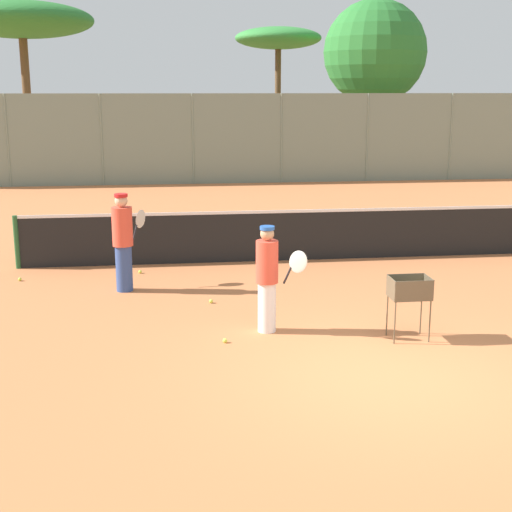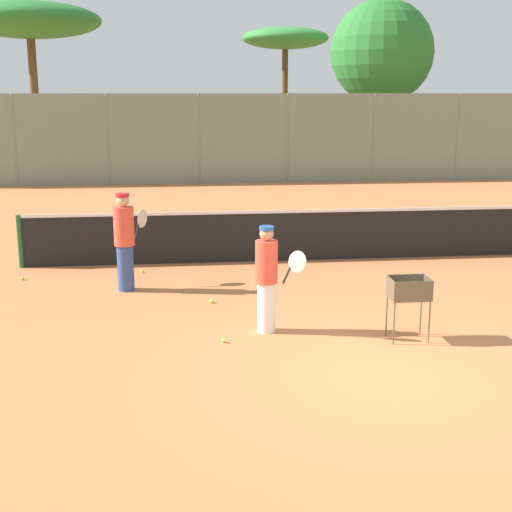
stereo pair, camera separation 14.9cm
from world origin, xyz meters
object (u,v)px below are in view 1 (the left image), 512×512
(player_white_outfit, at_px, (123,241))
(player_red_cap, at_px, (268,277))
(tennis_net, at_px, (298,234))
(parked_car, at_px, (229,157))
(ball_cart, at_px, (409,293))

(player_white_outfit, distance_m, player_red_cap, 3.33)
(tennis_net, bearing_deg, parked_car, 90.13)
(parked_car, bearing_deg, player_red_cap, -93.45)
(ball_cart, bearing_deg, player_red_cap, 163.62)
(ball_cart, bearing_deg, player_white_outfit, 143.61)
(parked_car, bearing_deg, ball_cart, -88.07)
(tennis_net, bearing_deg, player_white_outfit, -151.35)
(tennis_net, xyz_separation_m, player_white_outfit, (-3.48, -1.90, 0.34))
(player_red_cap, relative_size, parked_car, 0.38)
(tennis_net, height_order, player_red_cap, player_red_cap)
(tennis_net, distance_m, parked_car, 16.11)
(player_white_outfit, distance_m, ball_cart, 5.17)
(tennis_net, bearing_deg, player_red_cap, -106.14)
(tennis_net, height_order, player_white_outfit, player_white_outfit)
(player_white_outfit, bearing_deg, tennis_net, -27.09)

